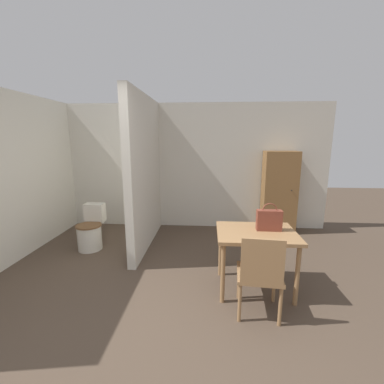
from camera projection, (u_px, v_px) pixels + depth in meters
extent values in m
plane|color=#4C3D30|center=(150.00, 348.00, 2.25)|extent=(16.00, 16.00, 0.00)
cube|color=beige|center=(185.00, 167.00, 5.26)|extent=(5.71, 0.12, 2.50)
cube|color=beige|center=(10.00, 178.00, 3.76)|extent=(0.12, 4.28, 2.50)
cube|color=beige|center=(145.00, 173.00, 4.30)|extent=(0.12, 1.94, 2.50)
cube|color=#997047|center=(256.00, 233.00, 3.02)|extent=(0.92, 0.71, 0.04)
cylinder|color=#997047|center=(223.00, 274.00, 2.83)|extent=(0.05, 0.05, 0.70)
cylinder|color=#997047|center=(297.00, 276.00, 2.77)|extent=(0.05, 0.05, 0.70)
cylinder|color=#997047|center=(220.00, 251.00, 3.41)|extent=(0.05, 0.05, 0.70)
cylinder|color=#997047|center=(282.00, 252.00, 3.35)|extent=(0.05, 0.05, 0.70)
cube|color=#997047|center=(259.00, 274.00, 2.66)|extent=(0.49, 0.49, 0.04)
cube|color=#997047|center=(263.00, 262.00, 2.41)|extent=(0.40, 0.07, 0.45)
cylinder|color=#997047|center=(239.00, 282.00, 2.92)|extent=(0.04, 0.04, 0.41)
cylinder|color=#997047|center=(274.00, 285.00, 2.86)|extent=(0.04, 0.04, 0.41)
cylinder|color=#997047|center=(240.00, 303.00, 2.55)|extent=(0.04, 0.04, 0.41)
cylinder|color=#997047|center=(280.00, 307.00, 2.49)|extent=(0.04, 0.04, 0.41)
cylinder|color=silver|center=(90.00, 238.00, 4.25)|extent=(0.38, 0.38, 0.40)
cylinder|color=brown|center=(89.00, 226.00, 4.20)|extent=(0.41, 0.41, 0.02)
cube|color=silver|center=(95.00, 213.00, 4.43)|extent=(0.32, 0.18, 0.32)
cube|color=brown|center=(269.00, 220.00, 3.03)|extent=(0.29, 0.10, 0.25)
torus|color=brown|center=(270.00, 210.00, 3.00)|extent=(0.17, 0.01, 0.17)
cube|color=brown|center=(279.00, 192.00, 4.97)|extent=(0.63, 0.38, 1.58)
sphere|color=black|center=(292.00, 190.00, 4.75)|extent=(0.02, 0.02, 0.02)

